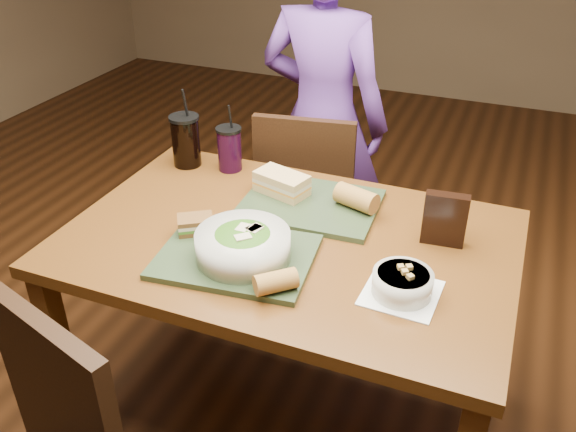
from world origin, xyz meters
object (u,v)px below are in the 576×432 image
(soup_bowl, at_px, (402,283))
(chip_bag, at_px, (445,219))
(dining_table, at_px, (288,262))
(salad_bowl, at_px, (243,244))
(tray_far, at_px, (311,204))
(sandwich_far, at_px, (282,183))
(baguette_far, at_px, (356,198))
(sandwich_near, at_px, (195,224))
(cup_cola, at_px, (186,140))
(tray_near, at_px, (236,257))
(baguette_near, at_px, (276,282))
(cup_berry, at_px, (229,148))
(diner, at_px, (323,121))
(chair_far, at_px, (311,202))

(soup_bowl, height_order, chip_bag, chip_bag)
(dining_table, xyz_separation_m, salad_bowl, (-0.06, -0.17, 0.15))
(dining_table, xyz_separation_m, tray_far, (0.00, 0.19, 0.10))
(sandwich_far, bearing_deg, salad_bowl, -83.41)
(baguette_far, bearing_deg, sandwich_near, -141.90)
(salad_bowl, relative_size, sandwich_near, 2.12)
(cup_cola, height_order, chip_bag, cup_cola)
(tray_near, bearing_deg, soup_bowl, 2.55)
(salad_bowl, height_order, cup_cola, cup_cola)
(sandwich_far, distance_m, baguette_near, 0.51)
(soup_bowl, bearing_deg, salad_bowl, -176.72)
(cup_berry, bearing_deg, sandwich_near, -76.15)
(baguette_far, bearing_deg, soup_bowl, -57.16)
(diner, relative_size, tray_far, 3.64)
(dining_table, distance_m, cup_berry, 0.52)
(cup_berry, distance_m, chip_bag, 0.80)
(tray_near, distance_m, soup_bowl, 0.46)
(dining_table, height_order, diner, diner)
(tray_near, distance_m, tray_far, 0.36)
(sandwich_far, bearing_deg, sandwich_near, -114.49)
(tray_far, xyz_separation_m, baguette_far, (0.14, 0.02, 0.04))
(chair_far, height_order, tray_far, chair_far)
(soup_bowl, bearing_deg, tray_near, -177.45)
(tray_far, xyz_separation_m, cup_cola, (-0.52, 0.12, 0.08))
(cup_cola, bearing_deg, chip_bag, -10.59)
(tray_near, height_order, sandwich_far, sandwich_far)
(dining_table, bearing_deg, soup_bowl, -20.99)
(dining_table, relative_size, diner, 0.85)
(diner, bearing_deg, soup_bowl, 125.42)
(sandwich_near, distance_m, cup_cola, 0.49)
(dining_table, xyz_separation_m, baguette_far, (0.14, 0.21, 0.14))
(baguette_far, height_order, cup_berry, cup_berry)
(diner, relative_size, tray_near, 3.64)
(salad_bowl, relative_size, chip_bag, 1.63)
(chair_far, relative_size, chip_bag, 5.61)
(tray_far, height_order, chip_bag, chip_bag)
(diner, distance_m, baguette_near, 1.15)
(baguette_near, bearing_deg, chip_bag, 49.44)
(chair_far, bearing_deg, dining_table, -76.04)
(salad_bowl, bearing_deg, baguette_near, -36.42)
(tray_near, xyz_separation_m, chip_bag, (0.51, 0.30, 0.07))
(baguette_near, height_order, baguette_far, baguette_far)
(diner, xyz_separation_m, tray_near, (0.10, -1.01, -0.01))
(diner, distance_m, cup_cola, 0.64)
(tray_far, height_order, salad_bowl, salad_bowl)
(baguette_near, distance_m, cup_berry, 0.74)
(tray_near, relative_size, cup_berry, 1.73)
(chair_far, xyz_separation_m, tray_far, (0.16, -0.46, 0.26))
(dining_table, distance_m, tray_near, 0.21)
(baguette_far, relative_size, chip_bag, 0.84)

